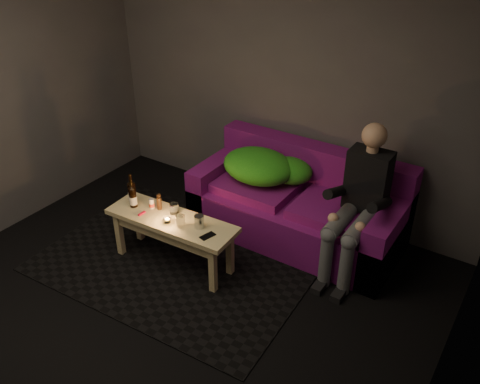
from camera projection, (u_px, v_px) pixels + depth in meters
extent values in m
plane|color=black|center=(132.00, 332.00, 3.81)|extent=(4.50, 4.50, 0.00)
plane|color=#4B484B|center=(285.00, 83.00, 4.77)|extent=(4.00, 0.00, 4.00)
plane|color=#4B484B|center=(438.00, 305.00, 2.21)|extent=(0.00, 4.50, 4.50)
cube|color=black|center=(178.00, 260.00, 4.56)|extent=(2.41, 1.81, 0.01)
cube|color=#710F74|center=(296.00, 218.00, 4.78)|extent=(1.93, 0.87, 0.41)
cube|color=#710F74|center=(314.00, 166.00, 4.80)|extent=(1.93, 0.21, 0.43)
cube|color=#710F74|center=(220.00, 184.00, 5.14)|extent=(0.19, 0.87, 0.60)
cube|color=#710F74|center=(387.00, 240.00, 4.32)|extent=(0.19, 0.87, 0.60)
cube|color=#710F74|center=(257.00, 186.00, 4.81)|extent=(0.72, 0.58, 0.10)
cube|color=#710F74|center=(336.00, 212.00, 4.43)|extent=(0.72, 0.58, 0.10)
ellipsoid|color=#1C8B19|center=(258.00, 166.00, 4.76)|extent=(0.70, 0.54, 0.29)
ellipsoid|color=#1C8B19|center=(291.00, 171.00, 4.74)|extent=(0.43, 0.35, 0.23)
ellipsoid|color=#1C8B19|center=(246.00, 162.00, 4.97)|extent=(0.31, 0.25, 0.15)
cube|color=black|center=(368.00, 180.00, 4.23)|extent=(0.35, 0.21, 0.53)
sphere|color=#D7A886|center=(375.00, 135.00, 4.02)|extent=(0.20, 0.20, 0.20)
cylinder|color=#51555C|center=(340.00, 221.00, 4.19)|extent=(0.14, 0.48, 0.14)
cylinder|color=#51555C|center=(360.00, 227.00, 4.11)|extent=(0.14, 0.48, 0.14)
cylinder|color=#51555C|center=(326.00, 261.00, 4.16)|extent=(0.11, 0.11, 0.49)
cylinder|color=#51555C|center=(345.00, 268.00, 4.08)|extent=(0.11, 0.11, 0.49)
cube|color=black|center=(320.00, 285.00, 4.23)|extent=(0.09, 0.21, 0.06)
cube|color=black|center=(340.00, 293.00, 4.14)|extent=(0.09, 0.21, 0.06)
cube|color=tan|center=(171.00, 220.00, 4.29)|extent=(1.18, 0.43, 0.04)
cube|color=tan|center=(172.00, 228.00, 4.33)|extent=(1.03, 0.34, 0.11)
cube|color=tan|center=(119.00, 234.00, 4.53)|extent=(0.06, 0.06, 0.43)
cube|color=tan|center=(139.00, 220.00, 4.73)|extent=(0.06, 0.06, 0.43)
cube|color=tan|center=(213.00, 270.00, 4.10)|extent=(0.06, 0.06, 0.43)
cube|color=tan|center=(230.00, 253.00, 4.29)|extent=(0.06, 0.06, 0.43)
cylinder|color=black|center=(132.00, 193.00, 4.45)|extent=(0.07, 0.07, 0.19)
cylinder|color=white|center=(133.00, 196.00, 4.46)|extent=(0.07, 0.07, 0.08)
cone|color=black|center=(131.00, 182.00, 4.39)|extent=(0.07, 0.07, 0.03)
cylinder|color=black|center=(130.00, 179.00, 4.38)|extent=(0.03, 0.03, 0.09)
cylinder|color=black|center=(133.00, 197.00, 4.40)|extent=(0.07, 0.07, 0.18)
cylinder|color=white|center=(133.00, 200.00, 4.41)|extent=(0.07, 0.07, 0.08)
cone|color=black|center=(132.00, 187.00, 4.35)|extent=(0.07, 0.07, 0.03)
cylinder|color=black|center=(131.00, 184.00, 4.33)|extent=(0.02, 0.02, 0.09)
cylinder|color=silver|center=(152.00, 204.00, 4.40)|extent=(0.05, 0.05, 0.09)
cylinder|color=black|center=(159.00, 203.00, 4.38)|extent=(0.05, 0.05, 0.12)
cylinder|color=white|center=(174.00, 208.00, 4.33)|extent=(0.10, 0.10, 0.09)
cylinder|color=white|center=(167.00, 220.00, 4.22)|extent=(0.06, 0.06, 0.04)
sphere|color=orange|center=(167.00, 219.00, 4.22)|extent=(0.02, 0.02, 0.02)
cylinder|color=white|center=(180.00, 221.00, 4.16)|extent=(0.08, 0.08, 0.10)
cylinder|color=#BABDC1|center=(199.00, 222.00, 4.14)|extent=(0.10, 0.10, 0.11)
cube|color=black|center=(208.00, 236.00, 4.06)|extent=(0.09, 0.14, 0.01)
cube|color=red|center=(142.00, 213.00, 4.34)|extent=(0.02, 0.07, 0.01)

